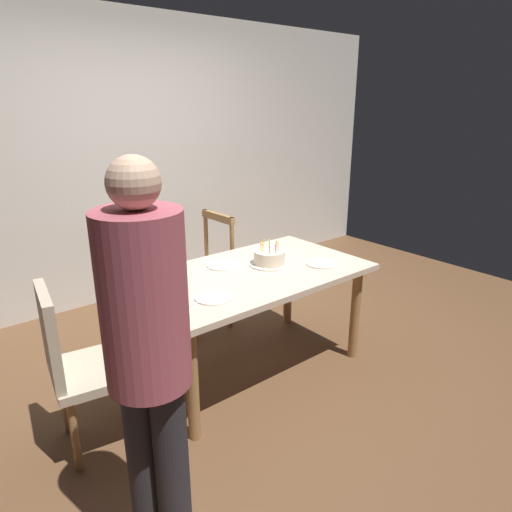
{
  "coord_description": "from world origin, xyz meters",
  "views": [
    {
      "loc": [
        -1.77,
        -2.22,
        1.82
      ],
      "look_at": [
        0.05,
        0.0,
        0.84
      ],
      "focal_mm": 31.86,
      "sensor_mm": 36.0,
      "label": 1
    }
  ],
  "objects_px": {
    "plate_far_side": "(223,265)",
    "birthday_cake": "(269,258)",
    "plate_near_celebrant": "(214,297)",
    "person_celebrant": "(148,349)",
    "chair_upholstered": "(77,361)",
    "chair_spindle_back": "(203,274)",
    "plate_near_guest": "(322,264)",
    "dining_table": "(250,284)"
  },
  "relations": [
    {
      "from": "plate_near_celebrant",
      "to": "plate_near_guest",
      "type": "bearing_deg",
      "value": 0.0
    },
    {
      "from": "plate_near_celebrant",
      "to": "plate_near_guest",
      "type": "height_order",
      "value": "same"
    },
    {
      "from": "chair_spindle_back",
      "to": "person_celebrant",
      "type": "bearing_deg",
      "value": -128.3
    },
    {
      "from": "plate_far_side",
      "to": "chair_spindle_back",
      "type": "relative_size",
      "value": 0.23
    },
    {
      "from": "chair_upholstered",
      "to": "plate_near_celebrant",
      "type": "bearing_deg",
      "value": -13.61
    },
    {
      "from": "birthday_cake",
      "to": "plate_near_celebrant",
      "type": "xyz_separation_m",
      "value": [
        -0.62,
        -0.23,
        -0.04
      ]
    },
    {
      "from": "birthday_cake",
      "to": "plate_near_celebrant",
      "type": "relative_size",
      "value": 1.27
    },
    {
      "from": "plate_near_celebrant",
      "to": "plate_far_side",
      "type": "height_order",
      "value": "same"
    },
    {
      "from": "plate_near_celebrant",
      "to": "chair_spindle_back",
      "type": "xyz_separation_m",
      "value": [
        0.56,
        0.99,
        -0.29
      ]
    },
    {
      "from": "birthday_cake",
      "to": "chair_upholstered",
      "type": "relative_size",
      "value": 0.29
    },
    {
      "from": "plate_far_side",
      "to": "person_celebrant",
      "type": "distance_m",
      "value": 1.49
    },
    {
      "from": "plate_near_guest",
      "to": "person_celebrant",
      "type": "relative_size",
      "value": 0.13
    },
    {
      "from": "plate_far_side",
      "to": "plate_near_guest",
      "type": "distance_m",
      "value": 0.69
    },
    {
      "from": "dining_table",
      "to": "plate_far_side",
      "type": "xyz_separation_m",
      "value": [
        -0.08,
        0.21,
        0.1
      ]
    },
    {
      "from": "chair_upholstered",
      "to": "plate_near_guest",
      "type": "bearing_deg",
      "value": -6.21
    },
    {
      "from": "person_celebrant",
      "to": "birthday_cake",
      "type": "bearing_deg",
      "value": 32.22
    },
    {
      "from": "chair_spindle_back",
      "to": "chair_upholstered",
      "type": "relative_size",
      "value": 1.0
    },
    {
      "from": "birthday_cake",
      "to": "person_celebrant",
      "type": "bearing_deg",
      "value": -147.78
    },
    {
      "from": "birthday_cake",
      "to": "person_celebrant",
      "type": "xyz_separation_m",
      "value": [
        -1.33,
        -0.84,
        0.16
      ]
    },
    {
      "from": "plate_far_side",
      "to": "person_celebrant",
      "type": "bearing_deg",
      "value": -136.06
    },
    {
      "from": "plate_near_celebrant",
      "to": "plate_near_guest",
      "type": "distance_m",
      "value": 0.91
    },
    {
      "from": "plate_near_celebrant",
      "to": "person_celebrant",
      "type": "relative_size",
      "value": 0.13
    },
    {
      "from": "birthday_cake",
      "to": "plate_near_celebrant",
      "type": "bearing_deg",
      "value": -160.04
    },
    {
      "from": "plate_far_side",
      "to": "plate_near_guest",
      "type": "bearing_deg",
      "value": -36.58
    },
    {
      "from": "birthday_cake",
      "to": "chair_spindle_back",
      "type": "bearing_deg",
      "value": 94.94
    },
    {
      "from": "chair_spindle_back",
      "to": "person_celebrant",
      "type": "relative_size",
      "value": 0.57
    },
    {
      "from": "dining_table",
      "to": "chair_upholstered",
      "type": "bearing_deg",
      "value": -178.75
    },
    {
      "from": "plate_near_celebrant",
      "to": "person_celebrant",
      "type": "xyz_separation_m",
      "value": [
        -0.7,
        -0.61,
        0.2
      ]
    },
    {
      "from": "plate_near_celebrant",
      "to": "chair_upholstered",
      "type": "relative_size",
      "value": 0.23
    },
    {
      "from": "birthday_cake",
      "to": "chair_spindle_back",
      "type": "relative_size",
      "value": 0.29
    },
    {
      "from": "dining_table",
      "to": "birthday_cake",
      "type": "distance_m",
      "value": 0.23
    },
    {
      "from": "plate_far_side",
      "to": "dining_table",
      "type": "bearing_deg",
      "value": -68.94
    },
    {
      "from": "chair_spindle_back",
      "to": "person_celebrant",
      "type": "height_order",
      "value": "person_celebrant"
    },
    {
      "from": "birthday_cake",
      "to": "chair_spindle_back",
      "type": "height_order",
      "value": "chair_spindle_back"
    },
    {
      "from": "birthday_cake",
      "to": "chair_upholstered",
      "type": "xyz_separation_m",
      "value": [
        -1.37,
        -0.05,
        -0.26
      ]
    },
    {
      "from": "birthday_cake",
      "to": "plate_far_side",
      "type": "height_order",
      "value": "birthday_cake"
    },
    {
      "from": "plate_far_side",
      "to": "person_celebrant",
      "type": "relative_size",
      "value": 0.13
    },
    {
      "from": "plate_far_side",
      "to": "chair_spindle_back",
      "type": "height_order",
      "value": "chair_spindle_back"
    },
    {
      "from": "plate_near_celebrant",
      "to": "dining_table",
      "type": "bearing_deg",
      "value": 25.28
    },
    {
      "from": "chair_spindle_back",
      "to": "chair_upholstered",
      "type": "distance_m",
      "value": 1.53
    },
    {
      "from": "chair_upholstered",
      "to": "birthday_cake",
      "type": "bearing_deg",
      "value": 1.91
    },
    {
      "from": "plate_far_side",
      "to": "birthday_cake",
      "type": "bearing_deg",
      "value": -35.14
    }
  ]
}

